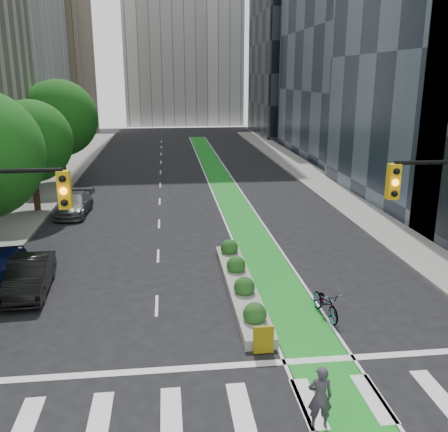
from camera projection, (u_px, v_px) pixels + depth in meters
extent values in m
plane|color=black|center=(236.00, 387.00, 15.34)|extent=(160.00, 160.00, 0.00)
cube|color=gray|center=(37.00, 201.00, 37.90)|extent=(3.60, 90.00, 0.15)
cube|color=gray|center=(337.00, 193.00, 40.54)|extent=(3.60, 90.00, 0.15)
cube|color=#198B21|center=(222.00, 183.00, 44.36)|extent=(2.20, 70.00, 0.01)
cube|color=tan|center=(38.00, 49.00, 72.66)|extent=(14.00, 16.00, 26.00)
cube|color=black|center=(302.00, 44.00, 78.79)|extent=(14.00, 18.00, 28.00)
cylinder|color=black|center=(35.00, 181.00, 34.53)|extent=(0.44, 0.44, 4.48)
sphere|color=#164A0F|center=(31.00, 141.00, 33.79)|extent=(5.60, 5.60, 5.60)
cylinder|color=black|center=(62.00, 154.00, 44.00)|extent=(0.44, 0.44, 5.15)
sphere|color=#164A0F|center=(59.00, 118.00, 43.15)|extent=(6.60, 6.60, 6.60)
cube|color=gold|center=(64.00, 190.00, 13.60)|extent=(0.34, 0.28, 1.05)
sphere|color=orange|center=(63.00, 191.00, 13.45)|extent=(0.20, 0.20, 0.20)
cube|color=gold|center=(393.00, 182.00, 14.65)|extent=(0.34, 0.28, 1.05)
sphere|color=orange|center=(396.00, 183.00, 14.50)|extent=(0.20, 0.20, 0.20)
cube|color=gray|center=(241.00, 287.00, 22.12)|extent=(1.20, 10.00, 0.40)
cube|color=yellow|center=(263.00, 340.00, 17.05)|extent=(0.70, 0.12, 1.00)
sphere|color=#194C19|center=(255.00, 314.00, 18.65)|extent=(0.90, 0.90, 0.90)
sphere|color=#194C19|center=(244.00, 287.00, 21.04)|extent=(0.90, 0.90, 0.90)
sphere|color=#194C19|center=(236.00, 265.00, 23.43)|extent=(0.90, 0.90, 0.90)
sphere|color=#194C19|center=(229.00, 248.00, 25.82)|extent=(0.90, 0.90, 0.90)
imported|color=gray|center=(326.00, 303.00, 19.76)|extent=(1.04, 2.23, 1.13)
imported|color=#3A353F|center=(320.00, 397.00, 13.41)|extent=(0.72, 0.51, 1.85)
imported|color=#0D124F|center=(4.00, 267.00, 22.95)|extent=(2.33, 4.60, 1.50)
imported|color=black|center=(29.00, 276.00, 21.91)|extent=(1.92, 4.77, 1.54)
imported|color=#515456|center=(74.00, 204.00, 34.30)|extent=(2.18, 4.98, 1.42)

